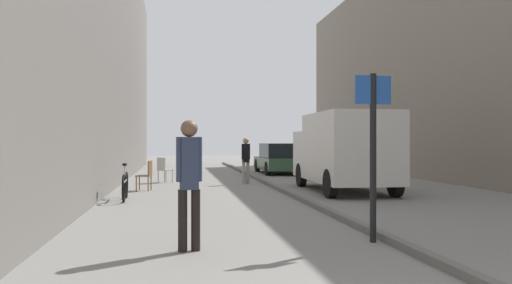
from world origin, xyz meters
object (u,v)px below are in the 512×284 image
object	(u,v)px
pedestrian_main_foreground	(189,175)
bicycle_leaning	(125,186)
cafe_chair_near_window	(147,173)
street_sign_post	(373,142)
cafe_chair_by_doorway	(163,168)
parked_car	(279,159)
delivery_van	(344,150)
pedestrian_mid_block	(246,157)

from	to	relation	value
pedestrian_main_foreground	bicycle_leaning	xyz separation A→B (m)	(-1.51, 6.45, -0.69)
cafe_chair_near_window	street_sign_post	bearing A→B (deg)	-145.38
street_sign_post	cafe_chair_by_doorway	size ratio (longest dim) A/B	2.77
bicycle_leaning	cafe_chair_near_window	bearing A→B (deg)	78.98
parked_car	bicycle_leaning	xyz separation A→B (m)	(-6.24, -10.17, -0.33)
pedestrian_main_foreground	street_sign_post	world-z (taller)	street_sign_post
delivery_van	cafe_chair_near_window	size ratio (longest dim) A/B	5.44
pedestrian_mid_block	cafe_chair_by_doorway	size ratio (longest dim) A/B	1.79
pedestrian_main_foreground	cafe_chair_near_window	bearing A→B (deg)	-91.11
street_sign_post	delivery_van	bearing A→B (deg)	-111.23
pedestrian_mid_block	street_sign_post	world-z (taller)	street_sign_post
cafe_chair_near_window	pedestrian_main_foreground	bearing A→B (deg)	-162.39
delivery_van	bicycle_leaning	xyz separation A→B (m)	(-6.47, -1.31, -0.91)
pedestrian_main_foreground	pedestrian_mid_block	bearing A→B (deg)	-110.12
bicycle_leaning	cafe_chair_by_doorway	distance (m)	5.62
bicycle_leaning	cafe_chair_near_window	size ratio (longest dim) A/B	1.88
pedestrian_main_foreground	delivery_van	world-z (taller)	delivery_van
pedestrian_main_foreground	bicycle_leaning	world-z (taller)	pedestrian_main_foreground
bicycle_leaning	pedestrian_main_foreground	bearing A→B (deg)	-78.70
pedestrian_mid_block	parked_car	distance (m)	6.17
street_sign_post	cafe_chair_by_doorway	bearing A→B (deg)	-79.08
delivery_van	cafe_chair_near_window	xyz separation A→B (m)	(-6.06, 1.23, -0.74)
parked_car	cafe_chair_near_window	xyz separation A→B (m)	(-5.83, -7.63, -0.17)
cafe_chair_near_window	cafe_chair_by_doorway	distance (m)	3.04
delivery_van	bicycle_leaning	size ratio (longest dim) A/B	2.89
parked_car	cafe_chair_by_doorway	xyz separation A→B (m)	(-5.38, -4.62, -0.17)
pedestrian_mid_block	bicycle_leaning	bearing A→B (deg)	-147.06
delivery_van	street_sign_post	distance (m)	7.87
pedestrian_mid_block	cafe_chair_by_doorway	distance (m)	3.19
pedestrian_mid_block	cafe_chair_by_doorway	xyz separation A→B (m)	(-2.98, 1.05, -0.43)
pedestrian_main_foreground	delivery_van	distance (m)	9.21
parked_car	cafe_chair_by_doorway	size ratio (longest dim) A/B	4.48
pedestrian_main_foreground	delivery_van	xyz separation A→B (m)	(4.96, 7.76, 0.22)
cafe_chair_by_doorway	street_sign_post	bearing A→B (deg)	-24.64
cafe_chair_near_window	delivery_van	bearing A→B (deg)	-90.87
street_sign_post	bicycle_leaning	size ratio (longest dim) A/B	1.47
pedestrian_main_foreground	bicycle_leaning	distance (m)	6.66
pedestrian_main_foreground	cafe_chair_by_doorway	bearing A→B (deg)	-95.01
pedestrian_main_foreground	cafe_chair_by_doorway	distance (m)	12.03
delivery_van	parked_car	distance (m)	8.88
parked_car	pedestrian_main_foreground	bearing A→B (deg)	-106.26
parked_car	cafe_chair_near_window	distance (m)	9.60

